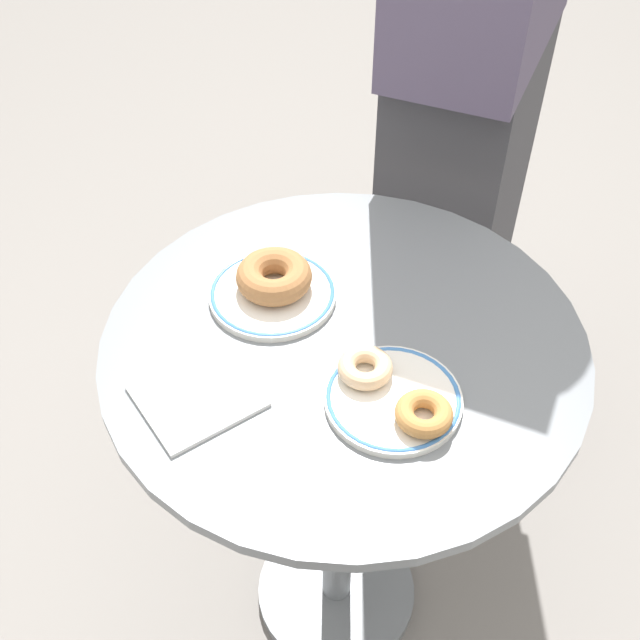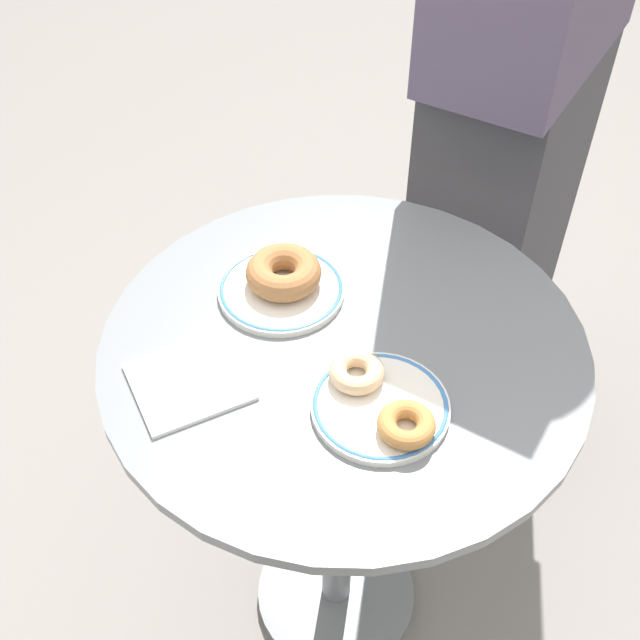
% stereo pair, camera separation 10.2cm
% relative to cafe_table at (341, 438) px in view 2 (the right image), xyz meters
% --- Properties ---
extents(ground_plane, '(7.00, 7.00, 0.02)m').
position_rel_cafe_table_xyz_m(ground_plane, '(0.00, 0.00, -0.55)').
color(ground_plane, gray).
extents(cafe_table, '(0.66, 0.66, 0.76)m').
position_rel_cafe_table_xyz_m(cafe_table, '(0.00, 0.00, 0.00)').
color(cafe_table, slate).
rests_on(cafe_table, ground).
extents(plate_left, '(0.18, 0.18, 0.01)m').
position_rel_cafe_table_xyz_m(plate_left, '(-0.12, -0.04, 0.23)').
color(plate_left, white).
rests_on(plate_left, cafe_table).
extents(plate_right, '(0.17, 0.17, 0.01)m').
position_rel_cafe_table_xyz_m(plate_right, '(0.12, -0.02, 0.23)').
color(plate_right, white).
rests_on(plate_right, cafe_table).
extents(donut_cinnamon, '(0.12, 0.12, 0.04)m').
position_rel_cafe_table_xyz_m(donut_cinnamon, '(-0.13, -0.03, 0.25)').
color(donut_cinnamon, '#A36B3D').
rests_on(donut_cinnamon, plate_left).
extents(donut_old_fashioned, '(0.10, 0.10, 0.02)m').
position_rel_cafe_table_xyz_m(donut_old_fashioned, '(0.17, -0.01, 0.24)').
color(donut_old_fashioned, '#BC7F42').
rests_on(donut_old_fashioned, plate_right).
extents(donut_glazed, '(0.08, 0.08, 0.02)m').
position_rel_cafe_table_xyz_m(donut_glazed, '(0.07, -0.02, 0.24)').
color(donut_glazed, '#E0B789').
rests_on(donut_glazed, plate_right).
extents(paper_napkin, '(0.13, 0.14, 0.01)m').
position_rel_cafe_table_xyz_m(paper_napkin, '(-0.02, -0.21, 0.22)').
color(paper_napkin, white).
rests_on(paper_napkin, cafe_table).
extents(person_figure, '(0.43, 0.50, 1.68)m').
position_rel_cafe_table_xyz_m(person_figure, '(-0.32, 0.51, 0.29)').
color(person_figure, '#3D3D42').
rests_on(person_figure, ground).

